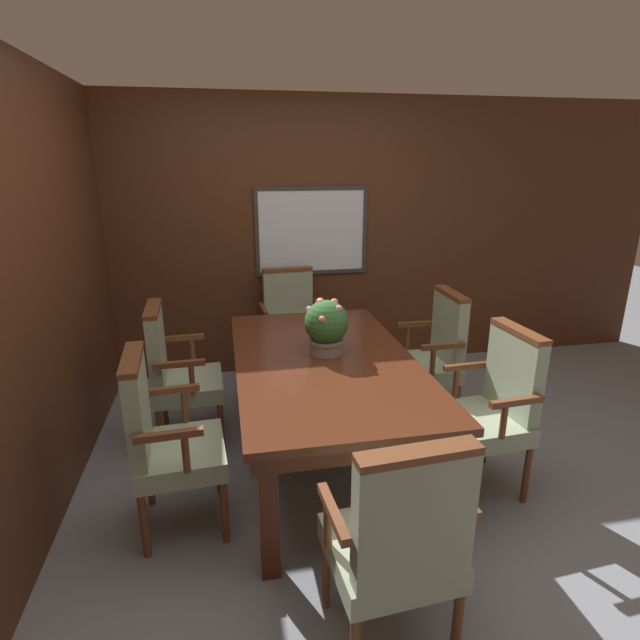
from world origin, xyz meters
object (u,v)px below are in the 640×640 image
(chair_left_far, at_px, (176,370))
(chair_left_near, at_px, (164,436))
(chair_head_far, at_px, (291,321))
(chair_head_near, at_px, (399,540))
(dining_table, at_px, (325,371))
(chair_right_far, at_px, (433,352))
(chair_right_near, at_px, (494,404))
(potted_plant, at_px, (326,326))

(chair_left_far, height_order, chair_left_near, same)
(chair_head_far, bearing_deg, chair_head_near, -93.68)
(dining_table, height_order, chair_right_far, chair_right_far)
(chair_right_near, bearing_deg, chair_left_far, -118.89)
(chair_right_near, height_order, chair_head_far, same)
(dining_table, bearing_deg, chair_right_far, 24.89)
(chair_head_near, height_order, chair_head_far, same)
(dining_table, xyz_separation_m, potted_plant, (0.03, 0.08, 0.27))
(dining_table, xyz_separation_m, chair_left_far, (-0.94, 0.45, -0.10))
(chair_left_near, bearing_deg, potted_plant, -66.39)
(chair_right_near, distance_m, chair_head_far, 2.02)
(potted_plant, bearing_deg, chair_head_far, 92.36)
(chair_head_near, bearing_deg, chair_right_near, -138.48)
(chair_head_far, xyz_separation_m, potted_plant, (0.05, -1.28, 0.37))
(chair_left_far, relative_size, potted_plant, 2.83)
(dining_table, relative_size, chair_right_far, 1.94)
(chair_left_far, bearing_deg, chair_head_near, -154.42)
(chair_left_near, bearing_deg, chair_head_far, -30.98)
(dining_table, relative_size, potted_plant, 5.50)
(chair_right_near, relative_size, potted_plant, 2.83)
(chair_right_near, bearing_deg, chair_head_far, -155.85)
(chair_right_near, xyz_separation_m, chair_left_near, (-1.87, -0.00, 0.00))
(chair_left_far, bearing_deg, chair_head_far, -47.12)
(chair_right_far, bearing_deg, chair_head_near, -26.60)
(chair_left_far, bearing_deg, dining_table, -117.51)
(chair_right_far, height_order, chair_left_near, same)
(chair_head_near, xyz_separation_m, chair_head_far, (-0.03, 2.72, 0.00))
(chair_left_near, relative_size, potted_plant, 2.83)
(chair_right_far, distance_m, chair_left_far, 1.85)
(dining_table, bearing_deg, chair_right_near, -24.32)
(chair_head_near, distance_m, chair_left_near, 1.33)
(dining_table, bearing_deg, chair_left_near, -155.66)
(chair_right_near, height_order, chair_head_near, same)
(chair_left_near, bearing_deg, chair_head_near, -138.70)
(chair_right_far, bearing_deg, chair_right_near, 1.51)
(chair_right_near, xyz_separation_m, chair_left_far, (-1.87, 0.87, 0.00))
(chair_left_far, relative_size, chair_left_near, 1.00)
(dining_table, xyz_separation_m, chair_right_far, (0.91, 0.42, -0.10))
(chair_left_far, distance_m, potted_plant, 1.10)
(chair_head_near, bearing_deg, chair_left_near, -48.77)
(dining_table, bearing_deg, chair_left_far, 154.65)
(chair_right_near, height_order, chair_left_near, same)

